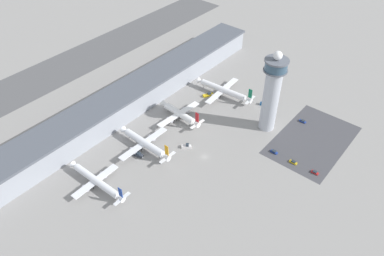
{
  "coord_description": "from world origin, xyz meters",
  "views": [
    {
      "loc": [
        -129.25,
        -97.37,
        159.39
      ],
      "look_at": [
        6.83,
        15.59,
        10.03
      ],
      "focal_mm": 35.0,
      "sensor_mm": 36.0,
      "label": 1
    }
  ],
  "objects_px": {
    "service_truck_fuel": "(187,146)",
    "service_truck_catering": "(138,155)",
    "car_navy_sedan": "(303,121)",
    "airplane_gate_bravo": "(145,143)",
    "airplane_gate_charlie": "(180,114)",
    "car_yellow_taxi": "(315,172)",
    "car_white_wagon": "(293,162)",
    "car_silver_sedan": "(274,152)",
    "service_truck_water": "(208,95)",
    "airplane_gate_alpha": "(97,181)",
    "service_truck_baggage": "(265,104)",
    "control_tower": "(272,92)",
    "airplane_gate_delta": "(223,90)"
  },
  "relations": [
    {
      "from": "control_tower",
      "to": "airplane_gate_delta",
      "type": "distance_m",
      "value": 50.37
    },
    {
      "from": "airplane_gate_delta",
      "to": "car_white_wagon",
      "type": "bearing_deg",
      "value": -112.07
    },
    {
      "from": "airplane_gate_bravo",
      "to": "service_truck_baggage",
      "type": "distance_m",
      "value": 92.91
    },
    {
      "from": "service_truck_catering",
      "to": "airplane_gate_delta",
      "type": "bearing_deg",
      "value": -1.72
    },
    {
      "from": "airplane_gate_alpha",
      "to": "car_navy_sedan",
      "type": "xyz_separation_m",
      "value": [
        124.73,
        -61.91,
        -3.29
      ]
    },
    {
      "from": "car_navy_sedan",
      "to": "control_tower",
      "type": "bearing_deg",
      "value": 141.26
    },
    {
      "from": "airplane_gate_delta",
      "to": "service_truck_catering",
      "type": "distance_m",
      "value": 84.48
    },
    {
      "from": "airplane_gate_delta",
      "to": "airplane_gate_alpha",
      "type": "bearing_deg",
      "value": 178.75
    },
    {
      "from": "control_tower",
      "to": "car_yellow_taxi",
      "type": "bearing_deg",
      "value": -112.62
    },
    {
      "from": "service_truck_fuel",
      "to": "airplane_gate_charlie",
      "type": "bearing_deg",
      "value": 49.59
    },
    {
      "from": "airplane_gate_alpha",
      "to": "airplane_gate_delta",
      "type": "height_order",
      "value": "airplane_gate_delta"
    },
    {
      "from": "service_truck_water",
      "to": "car_yellow_taxi",
      "type": "bearing_deg",
      "value": -102.9
    },
    {
      "from": "airplane_gate_bravo",
      "to": "car_white_wagon",
      "type": "relative_size",
      "value": 8.7
    },
    {
      "from": "service_truck_baggage",
      "to": "car_navy_sedan",
      "type": "xyz_separation_m",
      "value": [
        -0.12,
        -29.13,
        -0.49
      ]
    },
    {
      "from": "service_truck_catering",
      "to": "car_yellow_taxi",
      "type": "distance_m",
      "value": 104.85
    },
    {
      "from": "airplane_gate_bravo",
      "to": "car_navy_sedan",
      "type": "height_order",
      "value": "airplane_gate_bravo"
    },
    {
      "from": "airplane_gate_delta",
      "to": "service_truck_fuel",
      "type": "relative_size",
      "value": 7.39
    },
    {
      "from": "service_truck_catering",
      "to": "airplane_gate_bravo",
      "type": "bearing_deg",
      "value": 8.39
    },
    {
      "from": "control_tower",
      "to": "airplane_gate_charlie",
      "type": "height_order",
      "value": "control_tower"
    },
    {
      "from": "service_truck_water",
      "to": "service_truck_fuel",
      "type": "bearing_deg",
      "value": -155.74
    },
    {
      "from": "airplane_gate_alpha",
      "to": "service_truck_baggage",
      "type": "height_order",
      "value": "airplane_gate_alpha"
    },
    {
      "from": "service_truck_fuel",
      "to": "airplane_gate_alpha",
      "type": "bearing_deg",
      "value": 161.86
    },
    {
      "from": "car_silver_sedan",
      "to": "service_truck_baggage",
      "type": "bearing_deg",
      "value": 37.4
    },
    {
      "from": "service_truck_catering",
      "to": "car_navy_sedan",
      "type": "height_order",
      "value": "service_truck_catering"
    },
    {
      "from": "service_truck_baggage",
      "to": "car_yellow_taxi",
      "type": "bearing_deg",
      "value": -124.33
    },
    {
      "from": "car_white_wagon",
      "to": "car_silver_sedan",
      "type": "distance_m",
      "value": 13.35
    },
    {
      "from": "airplane_gate_charlie",
      "to": "service_truck_baggage",
      "type": "xyz_separation_m",
      "value": [
        50.53,
        -36.8,
        -3.21
      ]
    },
    {
      "from": "airplane_gate_charlie",
      "to": "car_navy_sedan",
      "type": "bearing_deg",
      "value": -52.6
    },
    {
      "from": "car_navy_sedan",
      "to": "service_truck_water",
      "type": "bearing_deg",
      "value": 103.86
    },
    {
      "from": "airplane_gate_charlie",
      "to": "car_white_wagon",
      "type": "distance_m",
      "value": 80.49
    },
    {
      "from": "service_truck_fuel",
      "to": "car_navy_sedan",
      "type": "distance_m",
      "value": 81.95
    },
    {
      "from": "airplane_gate_bravo",
      "to": "car_white_wagon",
      "type": "bearing_deg",
      "value": -58.22
    },
    {
      "from": "service_truck_fuel",
      "to": "service_truck_catering",
      "type": "bearing_deg",
      "value": 143.24
    },
    {
      "from": "airplane_gate_charlie",
      "to": "car_yellow_taxi",
      "type": "relative_size",
      "value": 8.45
    },
    {
      "from": "airplane_gate_charlie",
      "to": "airplane_gate_delta",
      "type": "bearing_deg",
      "value": -9.03
    },
    {
      "from": "airplane_gate_alpha",
      "to": "car_white_wagon",
      "type": "bearing_deg",
      "value": -41.34
    },
    {
      "from": "service_truck_fuel",
      "to": "car_silver_sedan",
      "type": "height_order",
      "value": "service_truck_fuel"
    },
    {
      "from": "control_tower",
      "to": "airplane_gate_charlie",
      "type": "distance_m",
      "value": 62.85
    },
    {
      "from": "airplane_gate_bravo",
      "to": "car_yellow_taxi",
      "type": "xyz_separation_m",
      "value": [
        48.01,
        -90.17,
        -3.96
      ]
    },
    {
      "from": "control_tower",
      "to": "car_navy_sedan",
      "type": "bearing_deg",
      "value": -38.74
    },
    {
      "from": "service_truck_baggage",
      "to": "car_navy_sedan",
      "type": "distance_m",
      "value": 29.13
    },
    {
      "from": "car_navy_sedan",
      "to": "service_truck_catering",
      "type": "bearing_deg",
      "value": 146.52
    },
    {
      "from": "car_silver_sedan",
      "to": "service_truck_fuel",
      "type": "bearing_deg",
      "value": 125.06
    },
    {
      "from": "service_truck_fuel",
      "to": "car_navy_sedan",
      "type": "height_order",
      "value": "service_truck_fuel"
    },
    {
      "from": "control_tower",
      "to": "airplane_gate_bravo",
      "type": "bearing_deg",
      "value": 144.73
    },
    {
      "from": "airplane_gate_alpha",
      "to": "service_truck_water",
      "type": "xyz_separation_m",
      "value": [
        108.09,
        5.56,
        -2.95
      ]
    },
    {
      "from": "airplane_gate_bravo",
      "to": "service_truck_fuel",
      "type": "distance_m",
      "value": 25.93
    },
    {
      "from": "airplane_gate_bravo",
      "to": "car_silver_sedan",
      "type": "relative_size",
      "value": 8.78
    },
    {
      "from": "service_truck_fuel",
      "to": "car_yellow_taxi",
      "type": "relative_size",
      "value": 1.44
    },
    {
      "from": "service_truck_catering",
      "to": "service_truck_fuel",
      "type": "distance_m",
      "value": 30.35
    }
  ]
}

